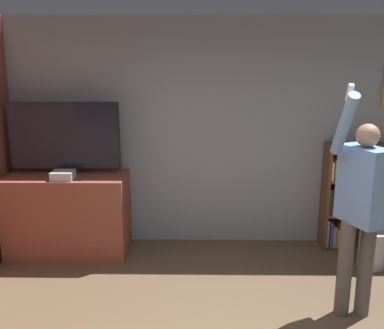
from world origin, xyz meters
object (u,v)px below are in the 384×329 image
object	(u,v)px
person	(361,204)
bookshelf	(349,197)
waste_bin	(373,249)
game_console	(63,175)
television	(64,137)

from	to	relation	value
person	bookshelf	bearing A→B (deg)	139.89
waste_bin	bookshelf	bearing A→B (deg)	102.01
game_console	bookshelf	world-z (taller)	bookshelf
bookshelf	waste_bin	size ratio (longest dim) A/B	3.11
game_console	waste_bin	xyz separation A→B (m)	(3.39, -0.15, -0.78)
bookshelf	person	distance (m)	1.59
waste_bin	television	bearing A→B (deg)	173.78
television	waste_bin	bearing A→B (deg)	-6.22
television	waste_bin	distance (m)	3.62
television	game_console	world-z (taller)	television
game_console	person	distance (m)	3.06
person	waste_bin	bearing A→B (deg)	126.29
person	waste_bin	distance (m)	1.37
television	person	distance (m)	3.18
television	game_console	distance (m)	0.44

